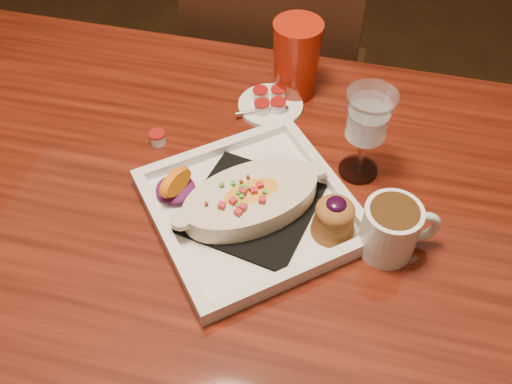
% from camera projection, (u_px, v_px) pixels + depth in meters
% --- Properties ---
extents(table, '(1.50, 0.90, 0.75)m').
position_uv_depth(table, '(202.00, 241.00, 1.00)').
color(table, maroon).
rests_on(table, floor).
extents(chair_far, '(0.42, 0.42, 0.93)m').
position_uv_depth(chair_far, '(277.00, 86.00, 1.51)').
color(chair_far, black).
rests_on(chair_far, floor).
extents(plate, '(0.42, 0.42, 0.08)m').
position_uv_depth(plate, '(257.00, 205.00, 0.90)').
color(plate, silver).
rests_on(plate, table).
extents(coffee_mug, '(0.12, 0.09, 0.09)m').
position_uv_depth(coffee_mug, '(392.00, 228.00, 0.84)').
color(coffee_mug, silver).
rests_on(coffee_mug, table).
extents(goblet, '(0.08, 0.08, 0.17)m').
position_uv_depth(goblet, '(368.00, 120.00, 0.89)').
color(goblet, silver).
rests_on(goblet, table).
extents(saucer, '(0.12, 0.12, 0.08)m').
position_uv_depth(saucer, '(270.00, 104.00, 1.08)').
color(saucer, silver).
rests_on(saucer, table).
extents(creamer_loose, '(0.03, 0.03, 0.02)m').
position_uv_depth(creamer_loose, '(157.00, 138.00, 1.02)').
color(creamer_loose, white).
rests_on(creamer_loose, table).
extents(red_tumbler, '(0.09, 0.09, 0.15)m').
position_uv_depth(red_tumbler, '(296.00, 60.00, 1.06)').
color(red_tumbler, '#A11D0B').
rests_on(red_tumbler, table).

